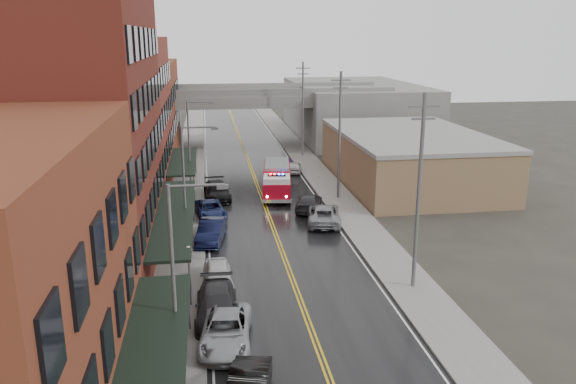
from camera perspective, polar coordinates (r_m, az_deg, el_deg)
road at (r=48.11m, az=-1.89°, el=-2.67°), size 11.00×160.00×0.02m
sidewalk_left at (r=47.86m, az=-10.62°, el=-2.95°), size 3.00×160.00×0.15m
sidewalk_right at (r=49.40m, az=6.55°, el=-2.19°), size 3.00×160.00×0.15m
curb_left at (r=47.81m, az=-8.64°, el=-2.87°), size 0.30×160.00×0.15m
curb_right at (r=49.01m, az=4.69°, el=-2.29°), size 0.30×160.00×0.15m
brick_building_b at (r=39.74m, az=-20.31°, el=5.85°), size 9.00×20.00×18.00m
brick_building_c at (r=57.01m, az=-16.73°, el=7.29°), size 9.00×15.00×15.00m
brick_building_far at (r=74.42m, az=-14.82°, el=8.06°), size 9.00×20.00×12.00m
tan_building at (r=60.61m, az=12.19°, el=3.25°), size 14.00×22.00×5.00m
right_far_block at (r=89.17m, az=6.75°, el=8.32°), size 18.00×30.00×8.00m
awning_0 at (r=22.97m, az=-13.64°, el=-16.57°), size 2.60×16.00×3.09m
awning_1 at (r=40.33m, az=-11.41°, el=-2.16°), size 2.60×18.00×3.09m
awning_2 at (r=57.24m, az=-10.62°, el=3.12°), size 2.60×13.00×3.09m
globe_lamp_1 at (r=33.91m, az=-10.03°, el=-6.74°), size 0.44×0.44×3.12m
globe_lamp_2 at (r=47.18m, az=-9.66°, el=-0.33°), size 0.44×0.44×3.12m
street_lamp_0 at (r=25.44m, az=-11.07°, el=-7.54°), size 2.64×0.22×9.00m
street_lamp_1 at (r=40.65m, az=-10.19°, el=1.27°), size 2.64×0.22×9.00m
street_lamp_2 at (r=56.30m, az=-9.79°, el=5.24°), size 2.64×0.22×9.00m
utility_pole_0 at (r=33.95m, az=13.16°, el=0.23°), size 1.80×0.24×12.00m
utility_pole_1 at (r=52.62m, az=5.27°, el=5.93°), size 1.80×0.24×12.00m
utility_pole_2 at (r=72.01m, az=1.51°, el=8.57°), size 1.80×0.24×12.00m
overpass at (r=78.11m, az=-4.66°, el=8.83°), size 40.00×10.00×7.50m
fire_truck at (r=54.73m, az=-1.13°, el=1.34°), size 4.12×8.42×2.97m
parked_car_left_2 at (r=29.24m, az=-6.34°, el=-13.80°), size 3.06×5.66×1.51m
parked_car_left_3 at (r=31.64m, az=-7.28°, el=-11.31°), size 2.46×5.64×1.61m
parked_car_left_4 at (r=35.42m, az=-7.14°, el=-8.37°), size 1.92×4.45×1.50m
parked_car_left_5 at (r=42.85m, az=-7.80°, el=-3.97°), size 2.60×5.28×1.66m
parked_car_left_6 at (r=48.57m, az=-7.91°, el=-1.78°), size 3.06×5.33×1.40m
parked_car_left_7 at (r=53.92m, az=-7.21°, el=0.12°), size 2.72×5.78×1.63m
parked_car_right_0 at (r=46.66m, az=3.62°, el=-2.25°), size 3.61×6.13×1.60m
parked_car_right_1 at (r=50.19m, az=2.13°, el=-1.02°), size 3.43×5.45×1.47m
parked_car_right_2 at (r=64.03m, az=0.63°, el=2.57°), size 2.22×4.11×1.33m
parked_car_right_3 at (r=65.40m, az=-0.55°, el=2.88°), size 2.01×4.42×1.41m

